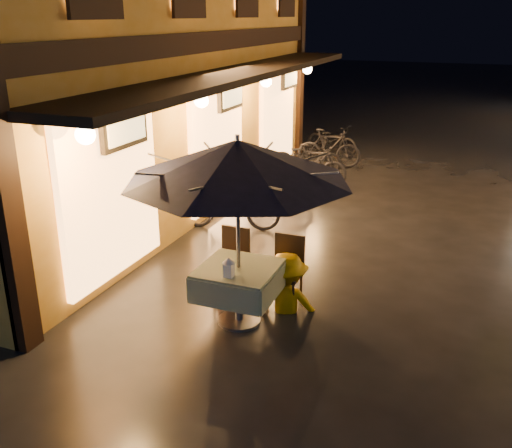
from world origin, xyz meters
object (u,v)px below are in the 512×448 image
at_px(table_lantern, 229,266).
at_px(person_orange, 231,253).
at_px(cafe_table, 239,281).
at_px(patio_umbrella, 237,161).
at_px(person_yellow, 287,255).
at_px(bicycle_0, 230,203).

distance_m(table_lantern, person_orange, 0.95).
bearing_deg(cafe_table, patio_umbrella, -90.00).
distance_m(person_yellow, bicycle_0, 3.22).
bearing_deg(person_orange, table_lantern, 104.54).
relative_size(patio_umbrella, table_lantern, 11.13).
height_order(table_lantern, person_yellow, person_yellow).
relative_size(table_lantern, person_orange, 0.18).
height_order(patio_umbrella, bicycle_0, patio_umbrella).
bearing_deg(person_yellow, patio_umbrella, 31.83).
bearing_deg(patio_umbrella, table_lantern, -90.00).
relative_size(person_orange, bicycle_0, 0.75).
bearing_deg(bicycle_0, person_orange, -168.47).
xyz_separation_m(patio_umbrella, table_lantern, (-0.00, -0.30, -1.23)).
bearing_deg(cafe_table, person_orange, 121.88).
distance_m(table_lantern, person_yellow, 0.99).
relative_size(cafe_table, person_orange, 0.71).
bearing_deg(cafe_table, person_yellow, 51.63).
height_order(patio_umbrella, person_yellow, patio_umbrella).
relative_size(cafe_table, person_yellow, 0.64).
bearing_deg(person_yellow, person_orange, -18.91).
distance_m(cafe_table, patio_umbrella, 1.56).
distance_m(table_lantern, bicycle_0, 3.75).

